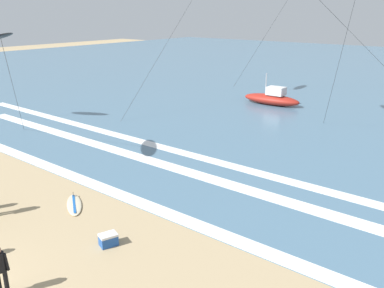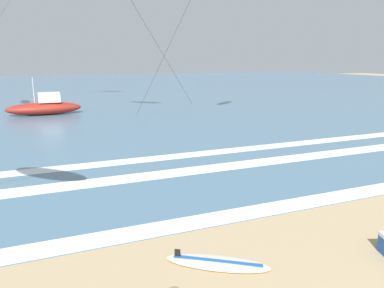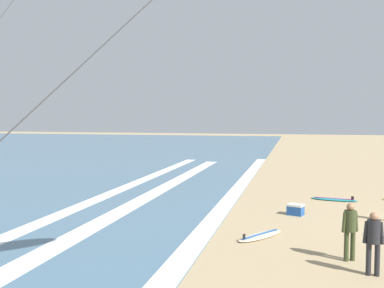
{
  "view_description": "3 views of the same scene",
  "coord_description": "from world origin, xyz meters",
  "views": [
    {
      "loc": [
        11.64,
        -2.66,
        7.94
      ],
      "look_at": [
        1.38,
        10.2,
        2.56
      ],
      "focal_mm": 38.45,
      "sensor_mm": 36.0,
      "label": 1
    },
    {
      "loc": [
        -5.09,
        0.71,
        4.01
      ],
      "look_at": [
        -0.89,
        10.96,
        1.42
      ],
      "focal_mm": 34.19,
      "sensor_mm": 36.0,
      "label": 2
    },
    {
      "loc": [
        -16.36,
        5.49,
        3.98
      ],
      "look_at": [
        0.86,
        9.6,
        2.83
      ],
      "focal_mm": 40.71,
      "sensor_mm": 36.0,
      "label": 3
    }
  ],
  "objects": [
    {
      "name": "wave_foam_mid_break",
      "position": [
        0.2,
        12.53,
        0.01
      ],
      "size": [
        40.55,
        0.9,
        0.01
      ],
      "primitive_type": "cube",
      "color": "white",
      "rests_on": "ocean_surface"
    },
    {
      "name": "surfboard_foreground_flat",
      "position": [
        -2.15,
        6.57,
        0.05
      ],
      "size": [
        2.08,
        1.67,
        0.25
      ],
      "color": "beige",
      "rests_on": "ground"
    },
    {
      "name": "cooler_box",
      "position": [
        1.39,
        5.45,
        0.22
      ],
      "size": [
        0.63,
        0.73,
        0.44
      ],
      "color": "#1E4C9E",
      "rests_on": "ground"
    },
    {
      "name": "wave_foam_shoreline",
      "position": [
        -0.4,
        8.51,
        0.01
      ],
      "size": [
        48.28,
        0.75,
        0.01
      ],
      "primitive_type": "cube",
      "color": "white",
      "rests_on": "ocean_surface"
    },
    {
      "name": "kite_black_low_near",
      "position": [
        -8.35,
        7.55,
        6.69
      ],
      "size": [
        7.81,
        5.47,
        6.94
      ],
      "color": "black",
      "rests_on": "ground"
    },
    {
      "name": "surfer_left_near",
      "position": [
        1.08,
        1.78,
        0.96
      ],
      "size": [
        0.37,
        0.46,
        1.6
      ],
      "color": "black",
      "rests_on": "ground"
    },
    {
      "name": "offshore_boat",
      "position": [
        -4.97,
        29.41,
        0.55
      ],
      "size": [
        5.24,
        1.83,
        2.7
      ],
      "color": "maroon",
      "rests_on": "ground"
    },
    {
      "name": "wave_foam_outer_break",
      "position": [
        -1.24,
        14.66,
        0.01
      ],
      "size": [
        46.07,
        0.79,
        0.01
      ],
      "primitive_type": "cube",
      "color": "white",
      "rests_on": "ocean_surface"
    }
  ]
}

